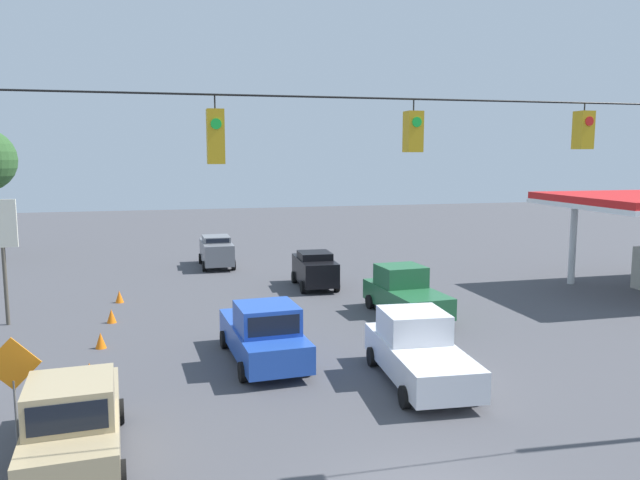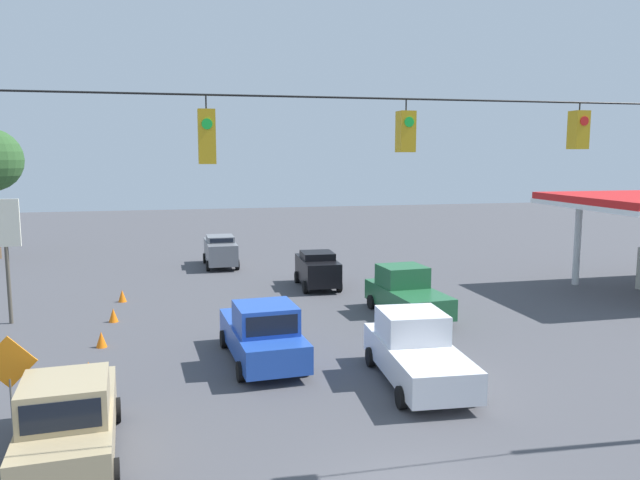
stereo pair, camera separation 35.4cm
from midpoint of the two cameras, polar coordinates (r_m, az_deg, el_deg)
overhead_signal_span at (r=13.08m, az=7.21°, el=0.92°), size 21.11×0.38×8.94m
pickup_truck_green_oncoming_far at (r=27.64m, az=7.41°, el=-4.83°), size 2.56×5.14×2.12m
pickup_truck_blue_withflow_mid at (r=21.44m, az=-5.65°, el=-8.56°), size 2.59×5.65×2.12m
sedan_grey_withflow_deep at (r=39.53m, az=-9.71°, el=-0.97°), size 2.04×4.43×1.94m
pickup_truck_white_crossing_near at (r=19.84m, az=8.46°, el=-9.98°), size 2.58×5.56×2.12m
pickup_truck_tan_parked_shoulder at (r=15.90m, az=-22.21°, el=-15.12°), size 2.49×5.46×2.12m
sedan_black_oncoming_deep at (r=32.99m, az=-0.79°, el=-2.66°), size 2.09×4.10×1.89m
traffic_cone_nearest at (r=17.70m, az=-21.68°, el=-15.08°), size 0.39×0.39×0.59m
traffic_cone_second at (r=21.17m, az=-20.78°, el=-11.20°), size 0.39×0.39×0.59m
traffic_cone_third at (r=24.39m, az=-19.82°, el=-8.63°), size 0.39×0.39×0.59m
traffic_cone_fourth at (r=27.77m, az=-18.88°, el=-6.58°), size 0.39×0.39×0.59m
traffic_cone_fifth at (r=31.31m, az=-18.18°, el=-4.93°), size 0.39×0.39×0.59m
work_zone_sign at (r=16.52m, az=-26.82°, el=-10.79°), size 1.27×0.06×2.84m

